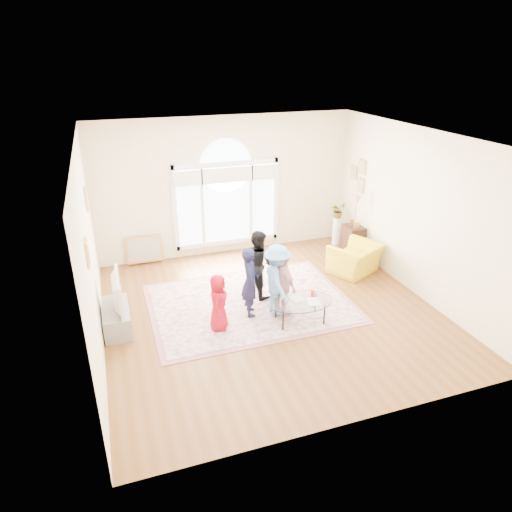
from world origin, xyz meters
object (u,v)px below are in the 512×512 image
object	(u,v)px
tv_console	(117,318)
television	(113,292)
area_rug	(250,303)
coffee_table	(300,302)
armchair	(355,259)

from	to	relation	value
tv_console	television	xyz separation A→B (m)	(0.01, -0.00, 0.51)
area_rug	television	xyz separation A→B (m)	(-2.46, -0.07, 0.71)
tv_console	television	world-z (taller)	television
television	coffee_table	xyz separation A→B (m)	(3.11, -0.81, -0.32)
tv_console	armchair	size ratio (longest dim) A/B	1.00
tv_console	armchair	distance (m)	5.11
television	coffee_table	distance (m)	3.23
coffee_table	armchair	distance (m)	2.44
area_rug	tv_console	bearing A→B (deg)	-178.28
coffee_table	television	bearing A→B (deg)	169.42
area_rug	television	bearing A→B (deg)	-178.28
armchair	area_rug	bearing A→B (deg)	-13.71
television	coffee_table	bearing A→B (deg)	-14.68
area_rug	tv_console	xyz separation A→B (m)	(-2.47, -0.07, 0.20)
coffee_table	armchair	bearing A→B (deg)	40.94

